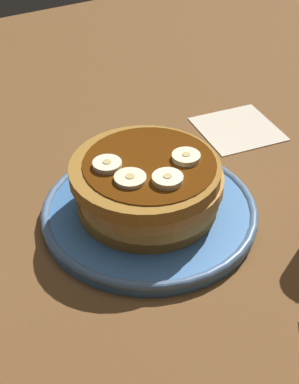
% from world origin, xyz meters
% --- Properties ---
extents(ground_plane, '(1.40, 1.40, 0.03)m').
position_xyz_m(ground_plane, '(0.00, 0.00, -0.01)').
color(ground_plane, brown).
extents(plate, '(0.26, 0.26, 0.02)m').
position_xyz_m(plate, '(0.00, 0.00, 0.01)').
color(plate, '#3F72B2').
rests_on(plate, ground_plane).
extents(pancake_stack, '(0.18, 0.18, 0.07)m').
position_xyz_m(pancake_stack, '(0.00, 0.00, 0.05)').
color(pancake_stack, '#A26828').
rests_on(pancake_stack, plate).
extents(banana_slice_0, '(0.03, 0.03, 0.01)m').
position_xyz_m(banana_slice_0, '(0.00, 0.04, 0.08)').
color(banana_slice_0, '#FAF2C2').
rests_on(banana_slice_0, pancake_stack).
extents(banana_slice_1, '(0.03, 0.03, 0.01)m').
position_xyz_m(banana_slice_1, '(-0.04, 0.01, 0.08)').
color(banana_slice_1, '#F4EEB9').
rests_on(banana_slice_1, pancake_stack).
extents(banana_slice_2, '(0.03, 0.03, 0.01)m').
position_xyz_m(banana_slice_2, '(0.03, 0.02, 0.08)').
color(banana_slice_2, beige).
rests_on(banana_slice_2, pancake_stack).
extents(banana_slice_3, '(0.03, 0.03, 0.01)m').
position_xyz_m(banana_slice_3, '(0.04, -0.02, 0.08)').
color(banana_slice_3, '#ECE3C3').
rests_on(banana_slice_3, pancake_stack).
extents(napkin, '(0.12, 0.12, 0.00)m').
position_xyz_m(napkin, '(-0.21, -0.11, 0.00)').
color(napkin, beige).
rests_on(napkin, ground_plane).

